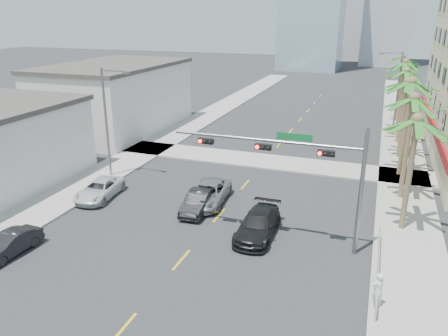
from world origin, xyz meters
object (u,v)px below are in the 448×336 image
object	(u,v)px
traffic_signal_mast	(303,164)
car_parked_mid	(10,244)
car_lane_center	(208,193)
car_parked_far	(99,189)
pedestrian	(378,290)
car_lane_left	(198,202)
car_lane_right	(258,224)

from	to	relation	value
traffic_signal_mast	car_parked_mid	distance (m)	17.18
car_parked_mid	car_lane_center	world-z (taller)	car_lane_center
car_parked_far	pedestrian	distance (m)	20.80
car_parked_far	car_lane_left	xyz separation A→B (m)	(7.77, 0.34, 0.04)
car_parked_mid	pedestrian	world-z (taller)	pedestrian
car_lane_left	car_parked_far	bearing A→B (deg)	177.68
car_lane_left	car_lane_right	size ratio (longest dim) A/B	0.82
car_lane_center	car_lane_right	world-z (taller)	car_lane_right
car_parked_far	car_lane_center	size ratio (longest dim) A/B	0.90
car_lane_left	pedestrian	xyz separation A→B (m)	(11.93, -7.01, 0.33)
pedestrian	car_lane_right	bearing A→B (deg)	-74.15
car_parked_mid	pedestrian	bearing A→B (deg)	8.65
car_parked_far	car_lane_left	size ratio (longest dim) A/B	1.13
car_parked_mid	car_lane_right	distance (m)	14.41
car_parked_far	car_lane_right	bearing A→B (deg)	-13.47
traffic_signal_mast	car_lane_center	bearing A→B (deg)	152.51
traffic_signal_mast	car_parked_mid	xyz separation A→B (m)	(-15.18, -6.71, -4.42)
car_lane_left	car_lane_right	xyz separation A→B (m)	(4.86, -2.00, 0.05)
traffic_signal_mast	pedestrian	xyz separation A→B (m)	(4.52, -4.77, -4.04)
car_lane_right	car_parked_far	bearing A→B (deg)	171.93
car_parked_far	car_lane_right	world-z (taller)	car_lane_right
car_lane_left	car_lane_right	distance (m)	5.25
car_parked_far	car_lane_right	distance (m)	12.74
car_parked_far	car_lane_center	distance (m)	8.14
traffic_signal_mast	car_lane_right	distance (m)	5.02
car_parked_far	car_lane_right	size ratio (longest dim) A/B	0.92
car_lane_right	car_parked_mid	bearing A→B (deg)	-151.77
car_parked_far	car_lane_right	xyz separation A→B (m)	(12.63, -1.66, 0.09)
car_lane_left	pedestrian	bearing A→B (deg)	-35.26
car_lane_center	car_lane_right	bearing A→B (deg)	-41.73
car_parked_mid	car_lane_center	size ratio (longest dim) A/B	0.74
traffic_signal_mast	car_lane_left	world-z (taller)	traffic_signal_mast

